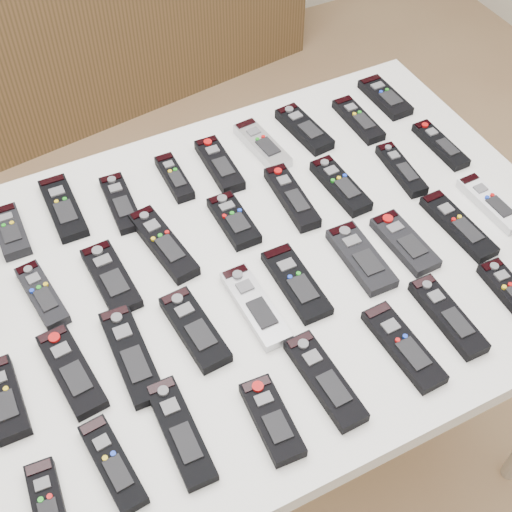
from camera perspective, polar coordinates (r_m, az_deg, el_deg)
name	(u,v)px	position (r m, az deg, el deg)	size (l,w,h in m)	color
ground	(280,472)	(2.00, 1.95, -16.89)	(4.00, 4.00, 0.00)	#99714E
table	(256,281)	(1.41, 0.00, -2.05)	(1.25, 0.88, 0.78)	white
sideboard	(101,2)	(2.90, -12.26, 19.25)	(1.66, 0.38, 0.83)	#43321A
remote_1	(11,232)	(1.49, -19.04, 1.85)	(0.05, 0.13, 0.02)	black
remote_2	(63,208)	(1.51, -15.17, 3.74)	(0.06, 0.18, 0.02)	black
remote_3	(121,203)	(1.49, -10.76, 4.19)	(0.05, 0.16, 0.02)	black
remote_4	(174,178)	(1.53, -6.55, 6.25)	(0.04, 0.14, 0.02)	black
remote_5	(219,165)	(1.55, -2.95, 7.30)	(0.05, 0.17, 0.02)	black
remote_6	(262,145)	(1.59, 0.50, 8.84)	(0.05, 0.17, 0.02)	#B7B7BC
remote_7	(304,129)	(1.64, 3.88, 10.10)	(0.05, 0.16, 0.02)	black
remote_8	(358,120)	(1.68, 8.18, 10.73)	(0.05, 0.16, 0.02)	black
remote_9	(385,97)	(1.76, 10.28, 12.39)	(0.06, 0.15, 0.02)	black
remote_11	(42,295)	(1.36, -16.73, -3.01)	(0.04, 0.16, 0.02)	black
remote_12	(111,278)	(1.36, -11.53, -1.73)	(0.06, 0.17, 0.02)	black
remote_13	(163,244)	(1.40, -7.42, 0.96)	(0.05, 0.20, 0.02)	black
remote_14	(234,220)	(1.43, -1.79, 2.86)	(0.06, 0.14, 0.02)	black
remote_15	(292,197)	(1.47, 2.88, 4.71)	(0.05, 0.18, 0.02)	black
remote_16	(340,186)	(1.51, 6.77, 5.61)	(0.05, 0.17, 0.02)	black
remote_17	(401,170)	(1.57, 11.54, 6.79)	(0.04, 0.16, 0.02)	black
remote_18	(440,145)	(1.65, 14.53, 8.60)	(0.04, 0.16, 0.02)	black
remote_19	(4,399)	(1.26, -19.48, -10.74)	(0.05, 0.15, 0.02)	black
remote_20	(72,371)	(1.25, -14.54, -8.88)	(0.06, 0.18, 0.02)	black
remote_21	(131,355)	(1.25, -9.93, -7.80)	(0.06, 0.20, 0.02)	black
remote_22	(195,329)	(1.27, -4.92, -5.86)	(0.06, 0.17, 0.02)	black
remote_23	(255,306)	(1.29, -0.07, -4.02)	(0.05, 0.19, 0.02)	#B7B7BC
remote_24	(296,283)	(1.33, 3.23, -2.16)	(0.06, 0.18, 0.02)	black
remote_25	(361,258)	(1.38, 8.41, -0.16)	(0.06, 0.17, 0.02)	black
remote_26	(405,243)	(1.42, 11.82, 1.06)	(0.06, 0.16, 0.02)	black
remote_27	(458,226)	(1.48, 15.87, 2.35)	(0.05, 0.19, 0.02)	black
remote_28	(491,203)	(1.54, 18.27, 4.02)	(0.05, 0.16, 0.02)	silver
remote_29	(48,506)	(1.15, -16.29, -18.65)	(0.04, 0.14, 0.02)	black
remote_30	(113,464)	(1.16, -11.39, -16.00)	(0.05, 0.16, 0.02)	black
remote_31	(180,432)	(1.17, -6.07, -13.80)	(0.05, 0.19, 0.02)	black
remote_32	(272,420)	(1.17, 1.28, -12.95)	(0.05, 0.15, 0.02)	black
remote_33	(325,380)	(1.21, 5.53, -9.85)	(0.05, 0.19, 0.02)	black
remote_34	(403,346)	(1.27, 11.71, -7.09)	(0.05, 0.18, 0.02)	black
remote_35	(448,316)	(1.32, 15.09, -4.68)	(0.05, 0.18, 0.02)	black
remote_36	(511,292)	(1.39, 19.72, -2.72)	(0.05, 0.15, 0.02)	black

